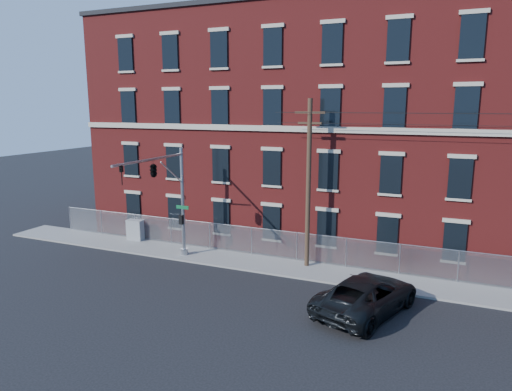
{
  "coord_description": "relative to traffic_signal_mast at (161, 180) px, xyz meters",
  "views": [
    {
      "loc": [
        9.66,
        -20.3,
        9.75
      ],
      "look_at": [
        -0.68,
        4.0,
        4.56
      ],
      "focal_mm": 32.41,
      "sensor_mm": 36.0,
      "label": 1
    }
  ],
  "objects": [
    {
      "name": "utility_pole_near",
      "position": [
        8.0,
        3.42,
        -0.05
      ],
      "size": [
        1.8,
        0.28,
        10.0
      ],
      "color": "#402E20",
      "rests_on": "ground"
    },
    {
      "name": "pickup_truck",
      "position": [
        12.43,
        -1.44,
        -4.51
      ],
      "size": [
        4.8,
        6.9,
        1.75
      ],
      "primitive_type": "imported",
      "rotation": [
        0.0,
        0.0,
        2.81
      ],
      "color": "black",
      "rests_on": "ground"
    },
    {
      "name": "mill_building",
      "position": [
        18.0,
        11.75,
        2.76
      ],
      "size": [
        55.3,
        14.32,
        16.3
      ],
      "color": "maroon",
      "rests_on": "ground"
    },
    {
      "name": "ground",
      "position": [
        6.0,
        -2.18,
        -5.39
      ],
      "size": [
        140.0,
        140.0,
        0.0
      ],
      "primitive_type": "plane",
      "color": "black",
      "rests_on": "ground"
    },
    {
      "name": "sidewalk",
      "position": [
        18.0,
        2.82,
        -5.33
      ],
      "size": [
        65.0,
        3.0,
        0.12
      ],
      "primitive_type": "cube",
      "color": "gray",
      "rests_on": "ground"
    },
    {
      "name": "traffic_signal_mast",
      "position": [
        0.0,
        0.0,
        0.0
      ],
      "size": [
        0.9,
        6.75,
        7.0
      ],
      "color": "#9EA0A5",
      "rests_on": "ground"
    },
    {
      "name": "utility_cabinet",
      "position": [
        -5.04,
        3.82,
        -4.53
      ],
      "size": [
        1.2,
        0.64,
        1.47
      ],
      "primitive_type": "cube",
      "rotation": [
        0.0,
        0.0,
        0.04
      ],
      "color": "#929598",
      "rests_on": "sidewalk"
    },
    {
      "name": "chain_link_fence",
      "position": [
        18.0,
        4.12,
        -4.33
      ],
      "size": [
        59.06,
        0.06,
        1.85
      ],
      "color": "#A5A8AD",
      "rests_on": "ground"
    }
  ]
}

